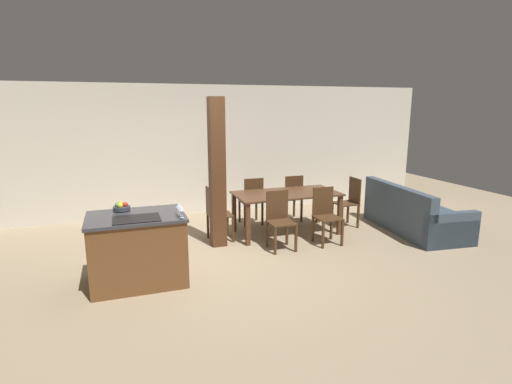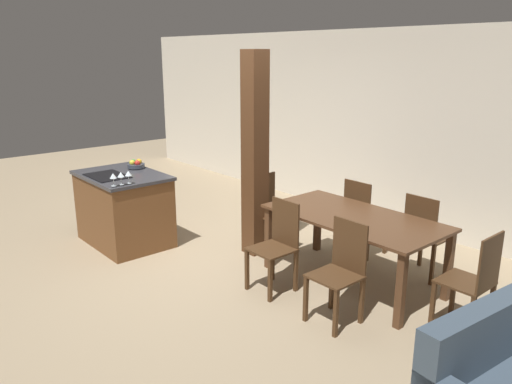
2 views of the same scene
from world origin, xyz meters
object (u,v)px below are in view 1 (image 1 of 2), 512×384
dining_chair_head_end (216,213)px  kitchen_island (138,249)px  timber_post (217,173)px  wine_glass_far (179,205)px  dining_chair_far_left (252,200)px  dining_chair_foot_end (349,201)px  dining_chair_near_left (280,219)px  dining_chair_far_right (292,197)px  wine_glass_middle (180,207)px  fruit_bowl (121,207)px  wine_glass_near (181,209)px  dining_table (286,198)px  couch (413,216)px  dining_chair_near_right (326,214)px

dining_chair_head_end → kitchen_island: bearing=133.7°
dining_chair_head_end → timber_post: bearing=176.5°
timber_post → wine_glass_far: bearing=-123.2°
wine_glass_far → dining_chair_far_left: 2.79m
dining_chair_head_end → dining_chair_foot_end: size_ratio=1.00×
dining_chair_near_left → timber_post: timber_post is taller
dining_chair_far_right → timber_post: size_ratio=0.39×
wine_glass_far → dining_chair_near_left: 1.94m
wine_glass_middle → fruit_bowl: bearing=141.7°
dining_chair_far_left → dining_chair_far_right: (0.83, 0.00, 0.00)m
wine_glass_near → dining_chair_far_right: 3.48m
fruit_bowl → kitchen_island: bearing=-60.5°
dining_chair_foot_end → wine_glass_near: bearing=-64.5°
kitchen_island → dining_chair_far_right: bearing=32.9°
kitchen_island → dining_chair_far_left: (2.23, 1.98, 0.03)m
dining_chair_far_right → kitchen_island: bearing=32.9°
dining_table → couch: bearing=-16.0°
dining_chair_near_left → dining_chair_far_right: size_ratio=1.00×
kitchen_island → couch: 4.95m
dining_chair_far_right → couch: bearing=144.0°
dining_chair_far_left → dining_chair_head_end: same height
dining_chair_far_right → couch: 2.30m
dining_chair_far_right → dining_chair_head_end: size_ratio=1.00×
dining_chair_near_right → dining_chair_head_end: bearing=158.0°
kitchen_island → couch: kitchen_island is taller
dining_chair_near_right → dining_chair_far_left: bearing=121.0°
dining_table → dining_chair_head_end: size_ratio=1.99×
dining_chair_far_left → timber_post: timber_post is taller
dining_chair_near_left → dining_chair_head_end: (-0.88, 0.69, 0.00)m
couch → dining_chair_head_end: bearing=85.5°
fruit_bowl → couch: fruit_bowl is taller
fruit_bowl → dining_chair_far_left: bearing=35.3°
couch → dining_chair_near_right: bearing=97.2°
wine_glass_far → timber_post: 1.47m
wine_glass_near → couch: 4.56m
dining_table → dining_chair_head_end: dining_chair_head_end is taller
dining_chair_head_end → dining_chair_foot_end: bearing=-90.0°
dining_chair_near_left → dining_chair_far_right: (0.83, 1.39, 0.00)m
dining_chair_near_right → dining_chair_far_left: size_ratio=1.00×
dining_table → timber_post: bearing=-170.5°
dining_chair_head_end → timber_post: timber_post is taller
dining_chair_far_left → dining_chair_head_end: 1.13m
dining_table → wine_glass_near: bearing=-142.4°
wine_glass_near → dining_chair_head_end: 1.90m
dining_chair_far_right → dining_table: bearing=59.0°
dining_table → timber_post: 1.44m
fruit_bowl → wine_glass_near: wine_glass_near is taller
dining_table → dining_chair_near_left: bearing=-121.0°
dining_table → kitchen_island: bearing=-154.1°
wine_glass_near → dining_table: bearing=37.6°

